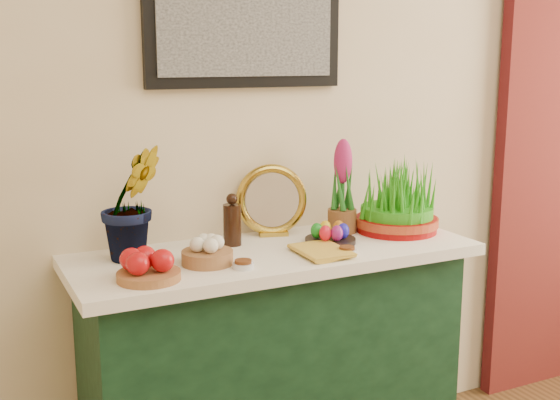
# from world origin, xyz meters

# --- Properties ---
(sideboard) EXTENTS (1.30, 0.45, 0.85)m
(sideboard) POSITION_xyz_m (-0.39, 2.00, 0.42)
(sideboard) COLOR #163D22
(sideboard) RESTS_ON ground
(tablecloth) EXTENTS (1.40, 0.55, 0.04)m
(tablecloth) POSITION_xyz_m (-0.39, 2.00, 0.87)
(tablecloth) COLOR white
(tablecloth) RESTS_ON sideboard
(hyacinth_green) EXTENTS (0.28, 0.24, 0.50)m
(hyacinth_green) POSITION_xyz_m (-0.85, 2.09, 1.14)
(hyacinth_green) COLOR #227221
(hyacinth_green) RESTS_ON tablecloth
(apple_bowl) EXTENTS (0.23, 0.23, 0.10)m
(apple_bowl) POSITION_xyz_m (-0.87, 1.85, 0.93)
(apple_bowl) COLOR #925930
(apple_bowl) RESTS_ON tablecloth
(garlic_basket) EXTENTS (0.18, 0.18, 0.09)m
(garlic_basket) POSITION_xyz_m (-0.66, 1.93, 0.93)
(garlic_basket) COLOR #A36D41
(garlic_basket) RESTS_ON tablecloth
(vinegar_cruet) EXTENTS (0.06, 0.06, 0.19)m
(vinegar_cruet) POSITION_xyz_m (-0.50, 2.11, 0.97)
(vinegar_cruet) COLOR black
(vinegar_cruet) RESTS_ON tablecloth
(mirror) EXTENTS (0.27, 0.13, 0.27)m
(mirror) POSITION_xyz_m (-0.31, 2.18, 1.02)
(mirror) COLOR #B69431
(mirror) RESTS_ON tablecloth
(book) EXTENTS (0.15, 0.21, 0.03)m
(book) POSITION_xyz_m (-0.35, 1.87, 0.90)
(book) COLOR gold
(book) RESTS_ON tablecloth
(spice_dish_left) EXTENTS (0.07, 0.07, 0.03)m
(spice_dish_left) POSITION_xyz_m (-0.57, 1.84, 0.90)
(spice_dish_left) COLOR silver
(spice_dish_left) RESTS_ON tablecloth
(spice_dish_right) EXTENTS (0.07, 0.07, 0.03)m
(spice_dish_right) POSITION_xyz_m (-0.20, 1.83, 0.90)
(spice_dish_right) COLOR silver
(spice_dish_right) RESTS_ON tablecloth
(egg_plate) EXTENTS (0.21, 0.21, 0.07)m
(egg_plate) POSITION_xyz_m (-0.17, 1.98, 0.92)
(egg_plate) COLOR black
(egg_plate) RESTS_ON tablecloth
(hyacinth_pink) EXTENTS (0.11, 0.11, 0.35)m
(hyacinth_pink) POSITION_xyz_m (-0.06, 2.10, 1.05)
(hyacinth_pink) COLOR brown
(hyacinth_pink) RESTS_ON tablecloth
(wheatgrass_sabzeh) EXTENTS (0.31, 0.31, 0.26)m
(wheatgrass_sabzeh) POSITION_xyz_m (0.14, 2.02, 1.00)
(wheatgrass_sabzeh) COLOR #910707
(wheatgrass_sabzeh) RESTS_ON tablecloth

